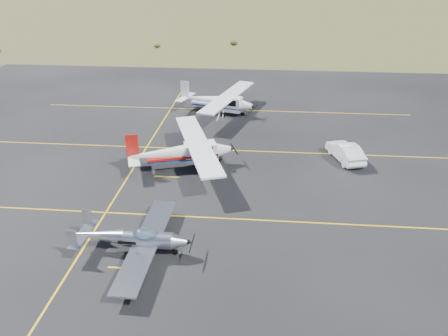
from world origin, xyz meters
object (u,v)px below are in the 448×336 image
(sedan, at_px, (345,152))
(aircraft_low_wing, at_px, (135,238))
(aircraft_plain, at_px, (217,101))
(aircraft_cessna, at_px, (182,151))

(sedan, bearing_deg, aircraft_low_wing, 28.00)
(aircraft_plain, height_order, sedan, aircraft_plain)
(aircraft_low_wing, xyz_separation_m, aircraft_cessna, (0.73, 11.30, 0.46))
(aircraft_plain, bearing_deg, sedan, -26.71)
(aircraft_cessna, xyz_separation_m, aircraft_plain, (1.39, 13.58, -0.01))
(sedan, bearing_deg, aircraft_cessna, -5.74)
(aircraft_cessna, xyz_separation_m, sedan, (13.26, 2.60, -0.64))
(sedan, bearing_deg, aircraft_plain, -59.63)
(aircraft_low_wing, distance_m, aircraft_cessna, 11.34)
(aircraft_low_wing, xyz_separation_m, aircraft_plain, (2.12, 24.89, 0.45))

